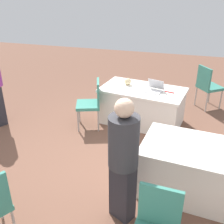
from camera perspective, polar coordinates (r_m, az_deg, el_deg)
ground_plane at (r=4.53m, az=-1.61°, el=-9.96°), size 14.40×14.40×0.00m
table_foreground at (r=5.51m, az=6.22°, el=1.29°), size 1.72×1.13×0.72m
table_mid_right at (r=3.90m, az=16.93°, el=-11.46°), size 1.52×1.04×0.72m
chair_near_front at (r=6.39m, az=19.14°, el=5.38°), size 0.62×0.62×0.96m
chair_by_pillar at (r=5.25m, az=-4.21°, el=2.21°), size 0.56×0.56×0.95m
person_attendee_browsing at (r=3.10m, az=2.34°, el=-9.28°), size 0.46×0.46×1.58m
laptop_silver at (r=5.27m, az=8.61°, el=4.66°), size 0.38×0.37×0.21m
yarn_ball at (r=5.54m, az=3.21°, el=6.32°), size 0.14×0.14×0.14m
scissors_red at (r=5.29m, az=11.81°, el=4.04°), size 0.18×0.09×0.01m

